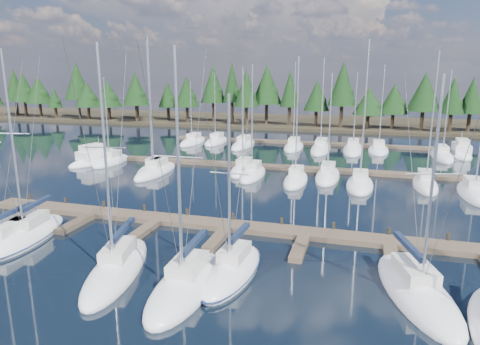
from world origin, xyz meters
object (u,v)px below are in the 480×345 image
(front_sailboat_3, at_px, (186,285))
(front_sailboat_5, at_px, (416,291))
(main_dock, at_px, (227,228))
(front_sailboat_2, at_px, (117,269))
(front_sailboat_0, at_px, (5,243))
(front_sailboat_1, at_px, (28,235))
(front_sailboat_4, at_px, (232,271))
(motor_yacht_right, at_px, (461,153))
(motor_yacht_left, at_px, (95,159))

(front_sailboat_3, distance_m, front_sailboat_5, 12.86)
(main_dock, xyz_separation_m, front_sailboat_2, (-4.31, -8.69, 0.09))
(front_sailboat_0, height_order, front_sailboat_1, front_sailboat_1)
(front_sailboat_4, distance_m, motor_yacht_right, 50.17)
(front_sailboat_1, bearing_deg, front_sailboat_3, -15.02)
(front_sailboat_5, distance_m, motor_yacht_left, 45.93)
(front_sailboat_0, bearing_deg, front_sailboat_3, -8.03)
(front_sailboat_0, height_order, front_sailboat_4, front_sailboat_0)
(front_sailboat_5, xyz_separation_m, motor_yacht_right, (10.73, 44.98, 0.19))
(front_sailboat_1, relative_size, motor_yacht_right, 1.70)
(front_sailboat_3, bearing_deg, main_dock, 93.37)
(front_sailboat_1, xyz_separation_m, front_sailboat_3, (14.27, -3.83, 0.00))
(front_sailboat_2, bearing_deg, motor_yacht_right, 59.19)
(main_dock, relative_size, front_sailboat_5, 3.44)
(front_sailboat_1, relative_size, front_sailboat_4, 1.22)
(front_sailboat_3, xyz_separation_m, motor_yacht_left, (-25.50, 28.62, 0.19))
(front_sailboat_1, xyz_separation_m, motor_yacht_right, (37.54, 44.03, 0.18))
(front_sailboat_2, bearing_deg, front_sailboat_1, 161.49)
(motor_yacht_left, distance_m, motor_yacht_right, 52.42)
(front_sailboat_1, bearing_deg, front_sailboat_4, -5.01)
(front_sailboat_4, xyz_separation_m, motor_yacht_right, (21.24, 45.45, 0.19))
(front_sailboat_4, bearing_deg, motor_yacht_left, 136.39)
(motor_yacht_right, bearing_deg, front_sailboat_5, -103.42)
(front_sailboat_1, bearing_deg, front_sailboat_5, -2.04)
(front_sailboat_1, distance_m, front_sailboat_2, 9.93)
(main_dock, relative_size, front_sailboat_0, 3.19)
(motor_yacht_right, bearing_deg, front_sailboat_1, -130.45)
(front_sailboat_3, bearing_deg, motor_yacht_right, 64.07)
(front_sailboat_2, bearing_deg, front_sailboat_5, 7.19)
(main_dock, relative_size, front_sailboat_1, 3.06)
(front_sailboat_2, xyz_separation_m, front_sailboat_3, (4.86, -0.68, -0.01))
(front_sailboat_4, height_order, motor_yacht_right, front_sailboat_4)
(front_sailboat_2, xyz_separation_m, motor_yacht_right, (28.13, 47.18, 0.18))
(main_dock, xyz_separation_m, front_sailboat_4, (2.58, -6.96, 0.07))
(front_sailboat_5, height_order, motor_yacht_left, front_sailboat_5)
(front_sailboat_2, distance_m, front_sailboat_3, 4.91)
(main_dock, xyz_separation_m, front_sailboat_3, (0.55, -9.37, 0.08))
(front_sailboat_3, relative_size, front_sailboat_4, 1.20)
(front_sailboat_5, distance_m, motor_yacht_right, 46.25)
(front_sailboat_4, bearing_deg, motor_yacht_right, 64.95)
(front_sailboat_3, height_order, front_sailboat_5, front_sailboat_3)
(motor_yacht_left, bearing_deg, main_dock, -37.66)
(front_sailboat_0, height_order, front_sailboat_5, front_sailboat_0)
(front_sailboat_0, relative_size, front_sailboat_5, 1.08)
(front_sailboat_5, bearing_deg, motor_yacht_right, 76.58)
(motor_yacht_left, bearing_deg, front_sailboat_0, -67.78)
(main_dock, bearing_deg, motor_yacht_left, 142.34)
(front_sailboat_3, height_order, motor_yacht_right, front_sailboat_3)
(main_dock, height_order, front_sailboat_0, front_sailboat_0)
(front_sailboat_0, distance_m, front_sailboat_2, 9.89)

